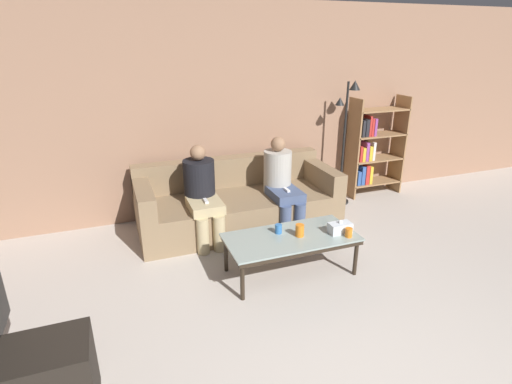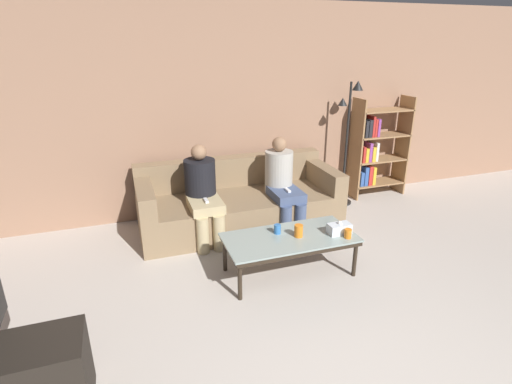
{
  "view_description": "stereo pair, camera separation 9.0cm",
  "coord_description": "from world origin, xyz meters",
  "px_view_note": "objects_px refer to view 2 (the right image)",
  "views": [
    {
      "loc": [
        -1.37,
        -1.21,
        2.14
      ],
      "look_at": [
        0.0,
        2.43,
        0.65
      ],
      "focal_mm": 28.0,
      "sensor_mm": 36.0,
      "label": 1
    },
    {
      "loc": [
        -1.28,
        -1.24,
        2.14
      ],
      "look_at": [
        0.0,
        2.43,
        0.65
      ],
      "focal_mm": 28.0,
      "sensor_mm": 36.0,
      "label": 2
    }
  ],
  "objects_px": {
    "cup_far_center": "(348,234)",
    "seated_person_left_end": "(202,191)",
    "standing_lamp": "(348,131)",
    "seated_person_mid_left": "(282,181)",
    "couch": "(239,202)",
    "coffee_table": "(290,240)",
    "bookshelf": "(373,150)",
    "cup_near_left": "(299,231)",
    "tissue_box": "(339,229)",
    "cup_near_right": "(277,229)"
  },
  "relations": [
    {
      "from": "coffee_table",
      "to": "tissue_box",
      "type": "distance_m",
      "value": 0.49
    },
    {
      "from": "couch",
      "to": "cup_near_left",
      "type": "relative_size",
      "value": 20.02
    },
    {
      "from": "coffee_table",
      "to": "cup_near_left",
      "type": "bearing_deg",
      "value": -18.4
    },
    {
      "from": "seated_person_left_end",
      "to": "cup_near_right",
      "type": "bearing_deg",
      "value": -60.34
    },
    {
      "from": "cup_near_right",
      "to": "cup_far_center",
      "type": "xyz_separation_m",
      "value": [
        0.59,
        -0.31,
        -0.0
      ]
    },
    {
      "from": "seated_person_mid_left",
      "to": "cup_near_left",
      "type": "bearing_deg",
      "value": -104.37
    },
    {
      "from": "couch",
      "to": "cup_far_center",
      "type": "relative_size",
      "value": 26.29
    },
    {
      "from": "cup_near_right",
      "to": "tissue_box",
      "type": "distance_m",
      "value": 0.59
    },
    {
      "from": "coffee_table",
      "to": "bookshelf",
      "type": "xyz_separation_m",
      "value": [
        1.98,
        1.57,
        0.32
      ]
    },
    {
      "from": "couch",
      "to": "coffee_table",
      "type": "bearing_deg",
      "value": -83.86
    },
    {
      "from": "bookshelf",
      "to": "cup_near_left",
      "type": "bearing_deg",
      "value": -140.03
    },
    {
      "from": "couch",
      "to": "seated_person_mid_left",
      "type": "bearing_deg",
      "value": -24.14
    },
    {
      "from": "cup_near_left",
      "to": "standing_lamp",
      "type": "height_order",
      "value": "standing_lamp"
    },
    {
      "from": "cup_near_right",
      "to": "seated_person_left_end",
      "type": "distance_m",
      "value": 1.07
    },
    {
      "from": "cup_near_left",
      "to": "tissue_box",
      "type": "relative_size",
      "value": 0.54
    },
    {
      "from": "cup_far_center",
      "to": "standing_lamp",
      "type": "distance_m",
      "value": 1.97
    },
    {
      "from": "couch",
      "to": "cup_far_center",
      "type": "distance_m",
      "value": 1.58
    },
    {
      "from": "seated_person_left_end",
      "to": "seated_person_mid_left",
      "type": "xyz_separation_m",
      "value": [
        0.96,
        -0.0,
        0.0
      ]
    },
    {
      "from": "seated_person_left_end",
      "to": "seated_person_mid_left",
      "type": "relative_size",
      "value": 0.99
    },
    {
      "from": "cup_near_right",
      "to": "cup_far_center",
      "type": "distance_m",
      "value": 0.66
    },
    {
      "from": "cup_near_left",
      "to": "cup_far_center",
      "type": "distance_m",
      "value": 0.46
    },
    {
      "from": "cup_far_center",
      "to": "seated_person_mid_left",
      "type": "distance_m",
      "value": 1.24
    },
    {
      "from": "couch",
      "to": "bookshelf",
      "type": "distance_m",
      "value": 2.17
    },
    {
      "from": "coffee_table",
      "to": "standing_lamp",
      "type": "height_order",
      "value": "standing_lamp"
    },
    {
      "from": "cup_near_right",
      "to": "standing_lamp",
      "type": "bearing_deg",
      "value": 40.78
    },
    {
      "from": "standing_lamp",
      "to": "tissue_box",
      "type": "bearing_deg",
      "value": -122.63
    },
    {
      "from": "cup_near_right",
      "to": "seated_person_mid_left",
      "type": "bearing_deg",
      "value": 64.88
    },
    {
      "from": "bookshelf",
      "to": "seated_person_left_end",
      "type": "height_order",
      "value": "bookshelf"
    },
    {
      "from": "seated_person_mid_left",
      "to": "couch",
      "type": "bearing_deg",
      "value": 155.86
    },
    {
      "from": "couch",
      "to": "tissue_box",
      "type": "distance_m",
      "value": 1.47
    },
    {
      "from": "bookshelf",
      "to": "cup_far_center",
      "type": "bearing_deg",
      "value": -129.77
    },
    {
      "from": "coffee_table",
      "to": "tissue_box",
      "type": "xyz_separation_m",
      "value": [
        0.47,
        -0.09,
        0.09
      ]
    },
    {
      "from": "tissue_box",
      "to": "standing_lamp",
      "type": "height_order",
      "value": "standing_lamp"
    },
    {
      "from": "cup_near_left",
      "to": "couch",
      "type": "bearing_deg",
      "value": 99.46
    },
    {
      "from": "cup_near_left",
      "to": "tissue_box",
      "type": "distance_m",
      "value": 0.4
    },
    {
      "from": "cup_near_left",
      "to": "seated_person_left_end",
      "type": "relative_size",
      "value": 0.11
    },
    {
      "from": "seated_person_left_end",
      "to": "couch",
      "type": "bearing_deg",
      "value": 23.83
    },
    {
      "from": "cup_near_right",
      "to": "seated_person_left_end",
      "type": "relative_size",
      "value": 0.08
    },
    {
      "from": "coffee_table",
      "to": "cup_far_center",
      "type": "height_order",
      "value": "cup_far_center"
    },
    {
      "from": "standing_lamp",
      "to": "seated_person_mid_left",
      "type": "bearing_deg",
      "value": -159.98
    },
    {
      "from": "couch",
      "to": "coffee_table",
      "type": "xyz_separation_m",
      "value": [
        0.13,
        -1.24,
        0.08
      ]
    },
    {
      "from": "standing_lamp",
      "to": "seated_person_mid_left",
      "type": "distance_m",
      "value": 1.25
    },
    {
      "from": "standing_lamp",
      "to": "seated_person_mid_left",
      "type": "height_order",
      "value": "standing_lamp"
    },
    {
      "from": "cup_far_center",
      "to": "standing_lamp",
      "type": "relative_size",
      "value": 0.05
    },
    {
      "from": "cup_near_left",
      "to": "cup_near_right",
      "type": "bearing_deg",
      "value": 142.03
    },
    {
      "from": "cup_near_left",
      "to": "bookshelf",
      "type": "bearing_deg",
      "value": 39.97
    },
    {
      "from": "couch",
      "to": "cup_near_left",
      "type": "bearing_deg",
      "value": -80.54
    },
    {
      "from": "cup_near_left",
      "to": "seated_person_mid_left",
      "type": "bearing_deg",
      "value": 75.63
    },
    {
      "from": "coffee_table",
      "to": "couch",
      "type": "bearing_deg",
      "value": 96.14
    },
    {
      "from": "cup_far_center",
      "to": "seated_person_left_end",
      "type": "xyz_separation_m",
      "value": [
        -1.12,
        1.23,
        0.13
      ]
    }
  ]
}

